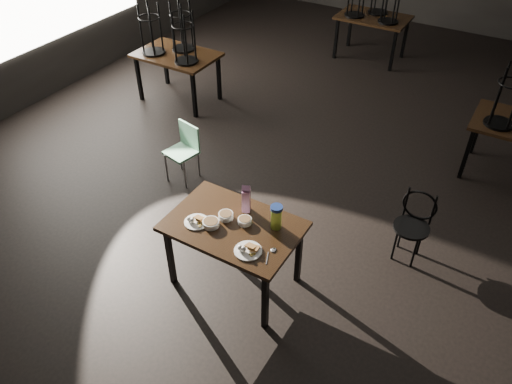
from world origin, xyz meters
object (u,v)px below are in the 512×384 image
Objects in this scene: juice_carton at (246,199)px; school_chair at (184,147)px; water_bottle at (276,217)px; main_table at (234,231)px; bentwood_chair at (414,221)px.

school_chair is at bearing 147.77° from juice_carton.
juice_carton is at bearing 170.59° from water_bottle.
main_table is 0.43m from water_bottle.
water_bottle is at bearing 26.23° from main_table.
water_bottle is at bearing -132.98° from bentwood_chair.
juice_carton reaches higher than bentwood_chair.
bentwood_chair is 2.78m from school_chair.
main_table is 4.98× the size of water_bottle.
main_table is at bearing -153.77° from water_bottle.
bentwood_chair is (1.34, 1.01, -0.43)m from juice_carton.
bentwood_chair is 1.05× the size of school_chair.
school_chair is at bearing 141.79° from main_table.
school_chair is (-1.44, 1.14, -0.24)m from main_table.
water_bottle is 0.32× the size of bentwood_chair.
school_chair is at bearing -177.95° from bentwood_chair.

